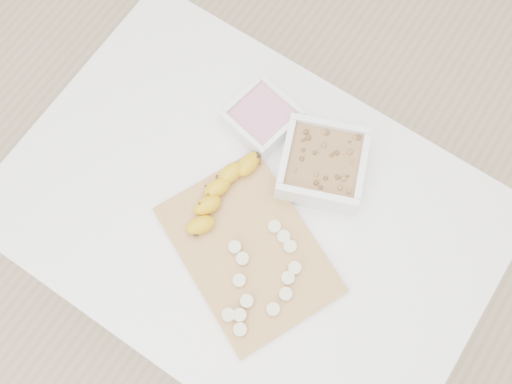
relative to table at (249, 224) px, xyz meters
The scene contains 7 objects.
ground 0.65m from the table, ahead, with size 3.50×3.50×0.00m, color #C6AD89.
table is the anchor object (origin of this frame).
bowl_yogurt 0.24m from the table, 115.37° to the left, with size 0.15×0.15×0.06m.
bowl_granola 0.22m from the table, 64.18° to the left, with size 0.22×0.22×0.08m.
cutting_board 0.13m from the table, 55.17° to the right, with size 0.35×0.25×0.01m, color tan.
banana 0.14m from the table, behind, with size 0.06×0.21×0.04m, color gold, non-canonical shape.
banana_slices 0.19m from the table, 45.26° to the right, with size 0.16×0.23×0.02m.
Camera 1 is at (0.19, -0.25, 1.89)m, focal length 40.00 mm.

